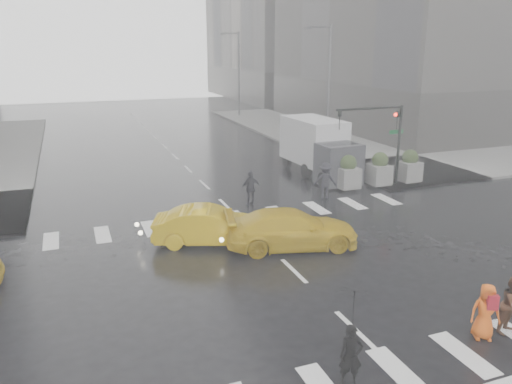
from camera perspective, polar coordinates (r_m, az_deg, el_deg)
name	(u,v)px	position (r m, az deg, el deg)	size (l,w,h in m)	color
ground	(294,271)	(17.71, 4.35, -8.97)	(120.00, 120.00, 0.00)	black
sidewalk_ne	(423,143)	(42.11, 18.58, 5.31)	(35.00, 35.00, 0.15)	slate
road_markings	(294,271)	(17.71, 4.35, -8.95)	(18.00, 48.00, 0.01)	silver
traffic_signal_pole	(384,130)	(27.86, 14.47, 6.90)	(4.45, 0.42, 4.50)	black
street_lamp_near	(327,83)	(37.08, 8.10, 12.21)	(2.15, 0.22, 9.00)	#59595B
street_lamp_far	(238,71)	(55.43, -2.11, 13.71)	(2.15, 0.22, 9.00)	#59595B
planter_west	(348,172)	(27.38, 10.46, 2.21)	(1.10, 1.10, 1.80)	slate
planter_mid	(379,169)	(28.44, 13.92, 2.53)	(1.10, 1.10, 1.80)	slate
planter_east	(409,166)	(29.61, 17.12, 2.82)	(1.10, 1.10, 1.80)	slate
pedestrian_black	(353,320)	(11.73, 11.03, -14.22)	(1.22, 1.23, 2.43)	black
pedestrian_orange	(486,311)	(14.92, 24.76, -12.28)	(0.91, 0.79, 1.57)	#EA5810
pedestrian_far_a	(251,188)	(24.40, -0.61, 0.44)	(1.01, 0.61, 1.72)	black
pedestrian_far_b	(325,181)	(25.73, 7.92, 1.30)	(1.21, 0.67, 1.86)	black
taxi_mid	(210,226)	(19.79, -5.22, -3.87)	(1.56, 4.48, 1.48)	gold
taxi_rear	(292,229)	(19.41, 4.10, -4.23)	(2.10, 4.55, 1.50)	gold
box_truck	(320,147)	(30.03, 7.31, 5.16)	(2.35, 6.27, 3.33)	silver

